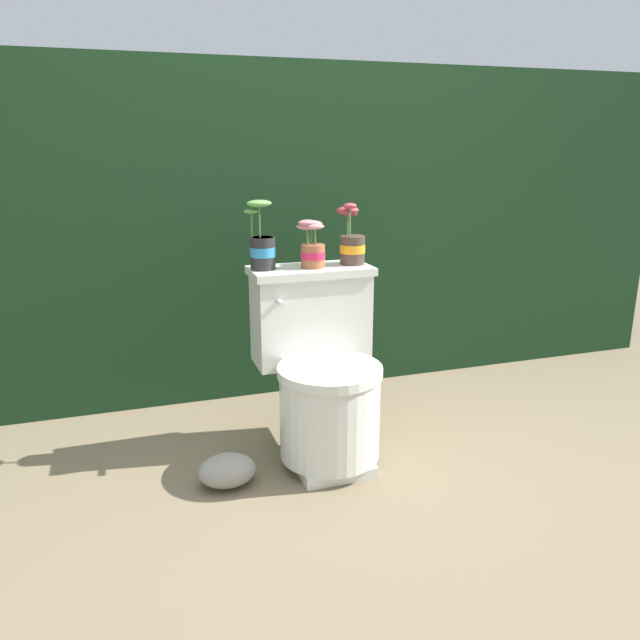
# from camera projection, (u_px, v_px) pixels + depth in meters

# --- Properties ---
(ground_plane) EXTENTS (12.00, 12.00, 0.00)m
(ground_plane) POSITION_uv_depth(u_px,v_px,m) (341.00, 460.00, 2.47)
(ground_plane) COLOR #75664C
(hedge_backdrop) EXTENTS (4.34, 1.10, 1.57)m
(hedge_backdrop) POSITION_uv_depth(u_px,v_px,m) (261.00, 222.00, 3.45)
(hedge_backdrop) COLOR black
(hedge_backdrop) RESTS_ON ground
(toilet) EXTENTS (0.48, 0.55, 0.74)m
(toilet) POSITION_uv_depth(u_px,v_px,m) (322.00, 374.00, 2.43)
(toilet) COLOR silver
(toilet) RESTS_ON ground
(potted_plant_left) EXTENTS (0.12, 0.10, 0.27)m
(potted_plant_left) POSITION_uv_depth(u_px,v_px,m) (262.00, 246.00, 2.38)
(potted_plant_left) COLOR #262628
(potted_plant_left) RESTS_ON toilet
(potted_plant_midleft) EXTENTS (0.11, 0.10, 0.19)m
(potted_plant_midleft) POSITION_uv_depth(u_px,v_px,m) (312.00, 246.00, 2.42)
(potted_plant_midleft) COLOR #9E5638
(potted_plant_midleft) RESTS_ON toilet
(potted_plant_middle) EXTENTS (0.11, 0.11, 0.24)m
(potted_plant_middle) POSITION_uv_depth(u_px,v_px,m) (352.00, 243.00, 2.49)
(potted_plant_middle) COLOR #47382D
(potted_plant_middle) RESTS_ON toilet
(garden_stone) EXTENTS (0.21, 0.17, 0.12)m
(garden_stone) POSITION_uv_depth(u_px,v_px,m) (227.00, 470.00, 2.28)
(garden_stone) COLOR gray
(garden_stone) RESTS_ON ground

